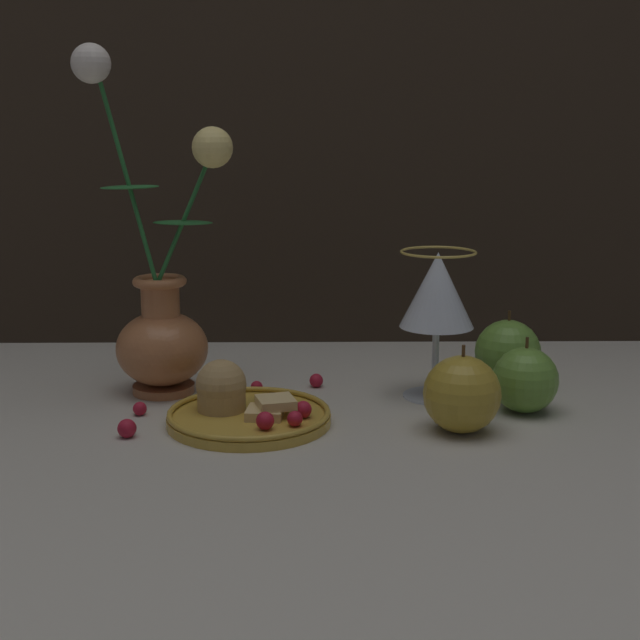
# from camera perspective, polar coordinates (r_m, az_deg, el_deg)

# --- Properties ---
(ground_plane) EXTENTS (2.40, 2.40, 0.00)m
(ground_plane) POSITION_cam_1_polar(r_m,az_deg,el_deg) (1.01, -1.06, -5.63)
(ground_plane) COLOR #B7B2A3
(ground_plane) RESTS_ON ground
(vase) EXTENTS (0.17, 0.11, 0.40)m
(vase) POSITION_cam_1_polar(r_m,az_deg,el_deg) (1.05, -10.11, 0.39)
(vase) COLOR #B77042
(vase) RESTS_ON ground_plane
(plate_with_pastries) EXTENTS (0.18, 0.18, 0.07)m
(plate_with_pastries) POSITION_cam_1_polar(r_m,az_deg,el_deg) (0.96, -5.02, -5.59)
(plate_with_pastries) COLOR gold
(plate_with_pastries) RESTS_ON ground_plane
(wine_glass) EXTENTS (0.09, 0.09, 0.17)m
(wine_glass) POSITION_cam_1_polar(r_m,az_deg,el_deg) (1.03, 7.51, 1.58)
(wine_glass) COLOR silver
(wine_glass) RESTS_ON ground_plane
(apple_beside_vase) EXTENTS (0.08, 0.08, 0.09)m
(apple_beside_vase) POSITION_cam_1_polar(r_m,az_deg,el_deg) (0.93, 9.07, -4.71)
(apple_beside_vase) COLOR #B2932D
(apple_beside_vase) RESTS_ON ground_plane
(apple_near_glass) EXTENTS (0.08, 0.08, 0.09)m
(apple_near_glass) POSITION_cam_1_polar(r_m,az_deg,el_deg) (1.11, 11.92, -2.05)
(apple_near_glass) COLOR #669938
(apple_near_glass) RESTS_ON ground_plane
(apple_at_table_edge) EXTENTS (0.07, 0.07, 0.09)m
(apple_at_table_edge) POSITION_cam_1_polar(r_m,az_deg,el_deg) (1.01, 13.00, -3.77)
(apple_at_table_edge) COLOR #669938
(apple_at_table_edge) RESTS_ON ground_plane
(berry_near_plate) EXTENTS (0.02, 0.02, 0.02)m
(berry_near_plate) POSITION_cam_1_polar(r_m,az_deg,el_deg) (1.08, -0.24, -3.89)
(berry_near_plate) COLOR #AD192D
(berry_near_plate) RESTS_ON ground_plane
(berry_front_center) EXTENTS (0.01, 0.01, 0.01)m
(berry_front_center) POSITION_cam_1_polar(r_m,az_deg,el_deg) (1.06, -4.08, -4.29)
(berry_front_center) COLOR #AD192D
(berry_front_center) RESTS_ON ground_plane
(berry_by_glass_stem) EXTENTS (0.02, 0.02, 0.02)m
(berry_by_glass_stem) POSITION_cam_1_polar(r_m,az_deg,el_deg) (0.93, -12.25, -6.79)
(berry_by_glass_stem) COLOR #AD192D
(berry_by_glass_stem) RESTS_ON ground_plane
(berry_under_candlestick) EXTENTS (0.02, 0.02, 0.02)m
(berry_under_candlestick) POSITION_cam_1_polar(r_m,az_deg,el_deg) (1.00, -11.46, -5.58)
(berry_under_candlestick) COLOR #AD192D
(berry_under_candlestick) RESTS_ON ground_plane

